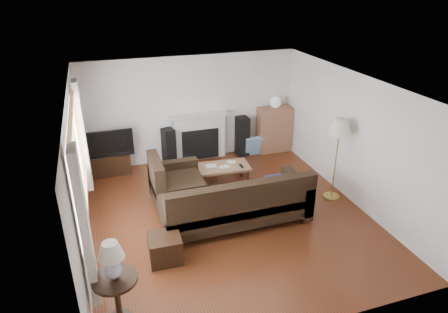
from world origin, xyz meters
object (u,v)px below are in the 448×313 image
object	(u,v)px
sectional_sofa	(235,200)
side_table	(118,300)
coffee_table	(223,175)
bookshelf	(274,129)
tv_stand	(109,164)
floor_lamp	(336,159)

from	to	relation	value
sectional_sofa	side_table	size ratio (longest dim) A/B	4.02
sectional_sofa	coffee_table	bearing A→B (deg)	80.26
bookshelf	sectional_sofa	distance (m)	3.39
sectional_sofa	coffee_table	world-z (taller)	sectional_sofa
sectional_sofa	coffee_table	size ratio (longest dim) A/B	2.60
bookshelf	sectional_sofa	bearing A→B (deg)	-126.41
sectional_sofa	coffee_table	distance (m)	1.48
coffee_table	tv_stand	bearing A→B (deg)	154.97
sectional_sofa	tv_stand	bearing A→B (deg)	127.04
sectional_sofa	floor_lamp	distance (m)	2.20
floor_lamp	coffee_table	bearing A→B (deg)	147.45
tv_stand	sectional_sofa	xyz separation A→B (m)	(2.04, -2.71, 0.23)
sectional_sofa	floor_lamp	xyz separation A→B (m)	(2.16, 0.22, 0.38)
sectional_sofa	bookshelf	bearing A→B (deg)	53.59
tv_stand	sectional_sofa	bearing A→B (deg)	-52.96
floor_lamp	side_table	distance (m)	4.77
bookshelf	coffee_table	size ratio (longest dim) A/B	1.03
tv_stand	floor_lamp	world-z (taller)	floor_lamp
tv_stand	sectional_sofa	distance (m)	3.40
bookshelf	floor_lamp	size ratio (longest dim) A/B	0.68
bookshelf	floor_lamp	bearing A→B (deg)	-86.72
tv_stand	coffee_table	distance (m)	2.62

